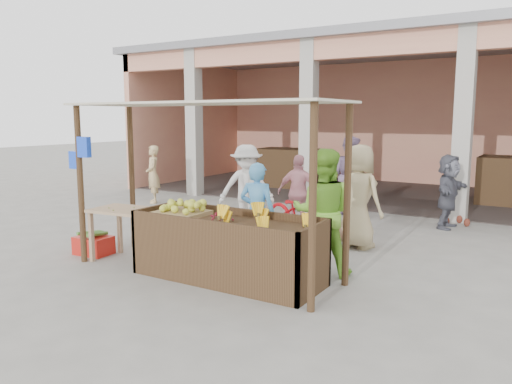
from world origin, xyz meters
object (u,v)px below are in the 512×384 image
Objects in this scene: side_table at (126,218)px; vendor_blue at (257,210)px; fruit_stall at (228,251)px; vendor_green at (323,209)px; red_crate at (94,245)px; motorcycle at (302,213)px.

vendor_blue reaches higher than side_table.
vendor_blue reaches higher than fruit_stall.
vendor_blue is 1.07m from vendor_green.
motorcycle reaches higher than red_crate.
vendor_blue is at bearing 23.86° from side_table.
motorcycle is at bearing 93.16° from fruit_stall.
red_crate is at bearing -178.01° from fruit_stall.
red_crate is at bearing 173.10° from side_table.
vendor_green reaches higher than fruit_stall.
fruit_stall is 1.43m from vendor_green.
motorcycle is (2.41, 2.65, 0.33)m from red_crate.
vendor_blue is at bearing -17.61° from vendor_green.
red_crate is 0.34× the size of vendor_blue.
fruit_stall is 1.40× the size of vendor_green.
fruit_stall is at bearing 85.27° from vendor_blue.
red_crate is (-0.76, 0.01, -0.53)m from side_table.
fruit_stall is 4.67× the size of red_crate.
side_table is 0.59× the size of motorcycle.
motorcycle reaches higher than fruit_stall.
vendor_blue is (1.71, 0.99, 0.14)m from side_table.
vendor_green reaches higher than motorcycle.
motorcycle is at bearing 44.05° from red_crate.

